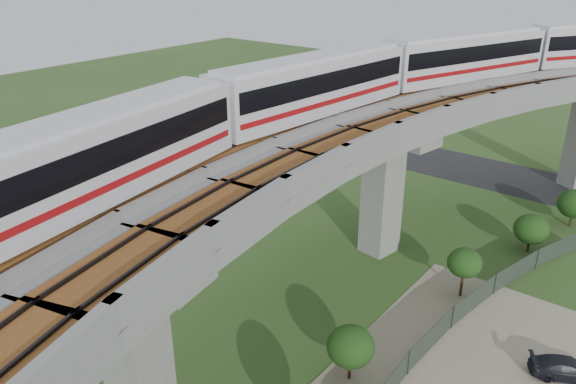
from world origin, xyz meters
name	(u,v)px	position (x,y,z in m)	size (l,w,h in m)	color
ground	(277,313)	(0.00, 0.00, 0.00)	(160.00, 160.00, 0.00)	#355321
asphalt_road	(469,169)	(0.00, 30.00, 0.01)	(60.00, 8.00, 0.03)	#232326
viaduct	(337,189)	(3.84, 0.00, 9.05)	(19.58, 73.98, 11.40)	#99968E
metro_train	(415,75)	(1.64, 12.37, 12.31)	(17.92, 59.95, 3.64)	silver
fence	(432,374)	(9.75, 0.00, 0.75)	(3.87, 38.73, 1.50)	#2D382D
tree_0	(574,204)	(10.86, 22.83, 1.90)	(2.56, 2.56, 3.00)	#382314
tree_1	(531,229)	(9.44, 16.73, 1.76)	(2.44, 2.44, 2.80)	#382314
tree_2	(465,263)	(7.84, 8.40, 2.36)	(2.11, 2.11, 3.26)	#382314
tree_3	(351,346)	(6.28, -2.05, 1.99)	(2.38, 2.38, 3.00)	#382314
car_dark	(566,368)	(14.81, 4.70, 0.55)	(1.44, 3.54, 1.03)	black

